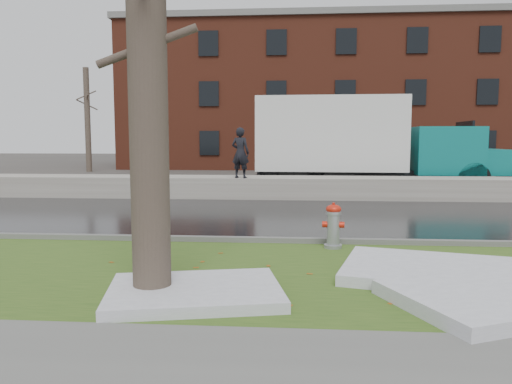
# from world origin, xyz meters

# --- Properties ---
(ground) EXTENTS (120.00, 120.00, 0.00)m
(ground) POSITION_xyz_m (0.00, 0.00, 0.00)
(ground) COLOR #47423D
(ground) RESTS_ON ground
(verge) EXTENTS (60.00, 4.50, 0.04)m
(verge) POSITION_xyz_m (0.00, -1.25, 0.02)
(verge) COLOR #2F4D19
(verge) RESTS_ON ground
(road) EXTENTS (60.00, 7.00, 0.03)m
(road) POSITION_xyz_m (0.00, 4.50, 0.01)
(road) COLOR black
(road) RESTS_ON ground
(parking_lot) EXTENTS (60.00, 9.00, 0.03)m
(parking_lot) POSITION_xyz_m (0.00, 13.00, 0.01)
(parking_lot) COLOR slate
(parking_lot) RESTS_ON ground
(curb) EXTENTS (60.00, 0.15, 0.14)m
(curb) POSITION_xyz_m (0.00, 1.00, 0.07)
(curb) COLOR slate
(curb) RESTS_ON ground
(snowbank) EXTENTS (60.00, 1.60, 0.75)m
(snowbank) POSITION_xyz_m (0.00, 8.70, 0.38)
(snowbank) COLOR #A6A298
(snowbank) RESTS_ON ground
(brick_building) EXTENTS (26.00, 12.00, 10.00)m
(brick_building) POSITION_xyz_m (2.00, 30.00, 5.00)
(brick_building) COLOR maroon
(brick_building) RESTS_ON ground
(bg_tree_left) EXTENTS (1.40, 1.62, 6.50)m
(bg_tree_left) POSITION_xyz_m (-12.00, 22.00, 3.33)
(bg_tree_left) COLOR brown
(bg_tree_left) RESTS_ON ground
(bg_tree_center) EXTENTS (1.40, 1.62, 6.50)m
(bg_tree_center) POSITION_xyz_m (-6.00, 26.00, 3.33)
(bg_tree_center) COLOR brown
(bg_tree_center) RESTS_ON ground
(fire_hydrant) EXTENTS (0.42, 0.37, 0.86)m
(fire_hydrant) POSITION_xyz_m (1.77, 0.61, 0.50)
(fire_hydrant) COLOR gray
(fire_hydrant) RESTS_ON verge
(tree) EXTENTS (1.29, 1.53, 6.20)m
(tree) POSITION_xyz_m (-0.80, -2.46, 3.16)
(tree) COLOR brown
(tree) RESTS_ON verge
(box_truck) EXTENTS (11.24, 2.88, 3.74)m
(box_truck) POSITION_xyz_m (3.64, 11.76, 1.98)
(box_truck) COLOR black
(box_truck) RESTS_ON ground
(worker) EXTENTS (0.72, 0.58, 1.71)m
(worker) POSITION_xyz_m (-0.80, 8.10, 1.61)
(worker) COLOR black
(worker) RESTS_ON snowbank
(snow_patch_near) EXTENTS (3.02, 2.59, 0.16)m
(snow_patch_near) POSITION_xyz_m (3.13, -1.25, 0.12)
(snow_patch_near) COLOR silver
(snow_patch_near) RESTS_ON verge
(snow_patch_far) EXTENTS (2.49, 2.03, 0.14)m
(snow_patch_far) POSITION_xyz_m (-0.23, -2.50, 0.11)
(snow_patch_far) COLOR silver
(snow_patch_far) RESTS_ON verge
(snow_patch_side) EXTENTS (3.29, 2.78, 0.18)m
(snow_patch_side) POSITION_xyz_m (3.72, -2.40, 0.13)
(snow_patch_side) COLOR silver
(snow_patch_side) RESTS_ON verge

